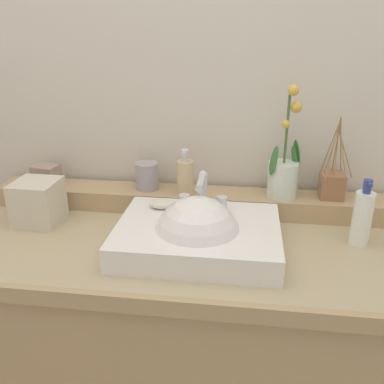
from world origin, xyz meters
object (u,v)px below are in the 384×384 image
at_px(potted_plant, 284,172).
at_px(lotion_bottle, 362,217).
at_px(tumbler_cup, 147,176).
at_px(tissue_box, 38,202).
at_px(sink_basin, 198,237).
at_px(soap_dispenser, 185,176).
at_px(soap_bar, 161,204).
at_px(reed_diffuser, 332,184).
at_px(trinket_box, 47,175).

height_order(potted_plant, lotion_bottle, potted_plant).
distance_m(tumbler_cup, tissue_box, 0.35).
bearing_deg(tumbler_cup, sink_basin, -52.85).
xyz_separation_m(soap_dispenser, lotion_bottle, (0.51, -0.15, -0.04)).
distance_m(potted_plant, tumbler_cup, 0.44).
height_order(potted_plant, soap_dispenser, potted_plant).
bearing_deg(tissue_box, soap_bar, -0.04).
relative_size(sink_basin, tumbler_cup, 4.92).
relative_size(sink_basin, lotion_bottle, 2.29).
height_order(lotion_bottle, tissue_box, lotion_bottle).
relative_size(sink_basin, tissue_box, 3.26).
height_order(soap_dispenser, tissue_box, soap_dispenser).
relative_size(potted_plant, lotion_bottle, 1.81).
bearing_deg(reed_diffuser, potted_plant, -176.91).
height_order(trinket_box, tissue_box, tissue_box).
bearing_deg(trinket_box, soap_bar, -9.17).
relative_size(soap_bar, reed_diffuser, 0.27).
bearing_deg(soap_bar, tumbler_cup, 115.77).
xyz_separation_m(soap_dispenser, tissue_box, (-0.44, -0.14, -0.06)).
relative_size(tumbler_cup, lotion_bottle, 0.47).
height_order(sink_basin, trinket_box, sink_basin).
relative_size(lotion_bottle, tissue_box, 1.42).
xyz_separation_m(soap_bar, soap_dispenser, (0.05, 0.14, 0.04)).
distance_m(lotion_bottle, tissue_box, 0.95).
xyz_separation_m(reed_diffuser, tissue_box, (-0.90, -0.16, -0.04)).
relative_size(tumbler_cup, reed_diffuser, 0.35).
relative_size(soap_dispenser, reed_diffuser, 0.57).
distance_m(sink_basin, tissue_box, 0.52).
bearing_deg(trinket_box, tumbler_cup, 11.86).
bearing_deg(tissue_box, trinket_box, 105.20).
distance_m(potted_plant, tissue_box, 0.76).
bearing_deg(reed_diffuser, sink_basin, -145.86).
bearing_deg(lotion_bottle, tumbler_cup, 164.83).
bearing_deg(tissue_box, potted_plant, 11.76).
distance_m(sink_basin, soap_dispenser, 0.26).
distance_m(soap_bar, soap_dispenser, 0.15).
bearing_deg(trinket_box, reed_diffuser, 11.36).
xyz_separation_m(sink_basin, reed_diffuser, (0.39, 0.26, 0.07)).
height_order(reed_diffuser, lotion_bottle, reed_diffuser).
height_order(potted_plant, tissue_box, potted_plant).
bearing_deg(tissue_box, tumbler_cup, 27.79).
distance_m(soap_dispenser, tissue_box, 0.46).
xyz_separation_m(potted_plant, lotion_bottle, (0.21, -0.17, -0.07)).
relative_size(sink_basin, soap_bar, 6.30).
xyz_separation_m(soap_dispenser, tumbler_cup, (-0.13, 0.02, -0.01)).
relative_size(soap_bar, trinket_box, 0.87).
height_order(potted_plant, trinket_box, potted_plant).
bearing_deg(sink_basin, potted_plant, 47.03).
distance_m(tumbler_cup, reed_diffuser, 0.59).
xyz_separation_m(sink_basin, soap_bar, (-0.12, 0.10, 0.05)).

